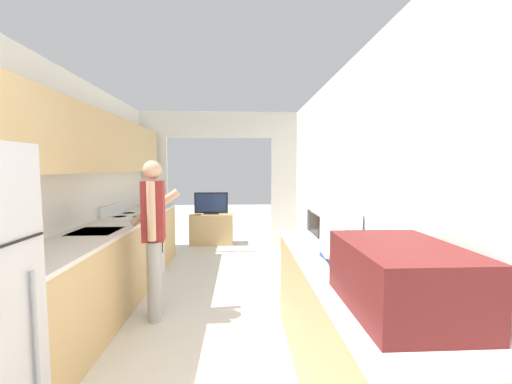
{
  "coord_description": "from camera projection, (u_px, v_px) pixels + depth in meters",
  "views": [
    {
      "loc": [
        0.37,
        -0.82,
        1.52
      ],
      "look_at": [
        0.57,
        3.21,
        1.21
      ],
      "focal_mm": 22.0,
      "sensor_mm": 36.0,
      "label": 1
    }
  ],
  "objects": [
    {
      "name": "microwave",
      "position": [
        332.0,
        223.0,
        2.78
      ],
      "size": [
        0.35,
        0.52,
        0.27
      ],
      "color": "white",
      "rests_on": "counter_right"
    },
    {
      "name": "wall_left",
      "position": [
        59.0,
        172.0,
        2.91
      ],
      "size": [
        0.38,
        7.15,
        2.5
      ],
      "color": "silver",
      "rests_on": "ground_plane"
    },
    {
      "name": "suitcase",
      "position": [
        401.0,
        277.0,
        1.38
      ],
      "size": [
        0.45,
        0.66,
        0.29
      ],
      "color": "#5B1919",
      "rests_on": "counter_right"
    },
    {
      "name": "person",
      "position": [
        154.0,
        235.0,
        3.14
      ],
      "size": [
        0.52,
        0.41,
        1.59
      ],
      "rotation": [
        0.0,
        0.0,
        1.71
      ],
      "color": "#9E9E9E",
      "rests_on": "ground_plane"
    },
    {
      "name": "television",
      "position": [
        211.0,
        203.0,
        6.18
      ],
      "size": [
        0.65,
        0.16,
        0.43
      ],
      "color": "black",
      "rests_on": "tv_cabinet"
    },
    {
      "name": "knife",
      "position": [
        145.0,
        209.0,
        4.76
      ],
      "size": [
        0.04,
        0.31,
        0.02
      ],
      "rotation": [
        0.0,
        0.0,
        0.01
      ],
      "color": "#B7B7BC",
      "rests_on": "counter_left"
    },
    {
      "name": "wall_right",
      "position": [
        363.0,
        200.0,
        2.65
      ],
      "size": [
        0.06,
        7.15,
        2.5
      ],
      "color": "silver",
      "rests_on": "ground_plane"
    },
    {
      "name": "wall_far_with_doorway",
      "position": [
        220.0,
        171.0,
        5.56
      ],
      "size": [
        3.14,
        0.06,
        2.5
      ],
      "color": "silver",
      "rests_on": "ground_plane"
    },
    {
      "name": "counter_right",
      "position": [
        346.0,
        328.0,
        2.11
      ],
      "size": [
        0.62,
        2.25,
        0.89
      ],
      "color": "tan",
      "rests_on": "ground_plane"
    },
    {
      "name": "tv_cabinet",
      "position": [
        212.0,
        229.0,
        6.26
      ],
      "size": [
        0.84,
        0.42,
        0.61
      ],
      "color": "tan",
      "rests_on": "ground_plane"
    },
    {
      "name": "counter_left",
      "position": [
        109.0,
        266.0,
        3.41
      ],
      "size": [
        0.62,
        3.78,
        0.89
      ],
      "color": "tan",
      "rests_on": "ground_plane"
    },
    {
      "name": "book_stack",
      "position": [
        340.0,
        254.0,
        2.11
      ],
      "size": [
        0.26,
        0.31,
        0.08
      ],
      "color": "#2D4C99",
      "rests_on": "counter_right"
    },
    {
      "name": "range_oven",
      "position": [
        135.0,
        247.0,
        4.22
      ],
      "size": [
        0.66,
        0.72,
        1.03
      ],
      "color": "white",
      "rests_on": "ground_plane"
    }
  ]
}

